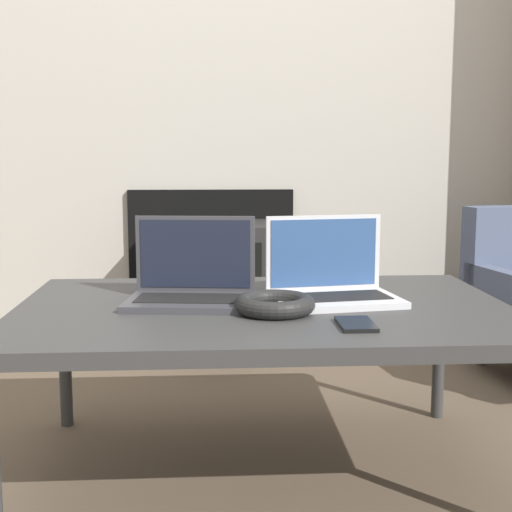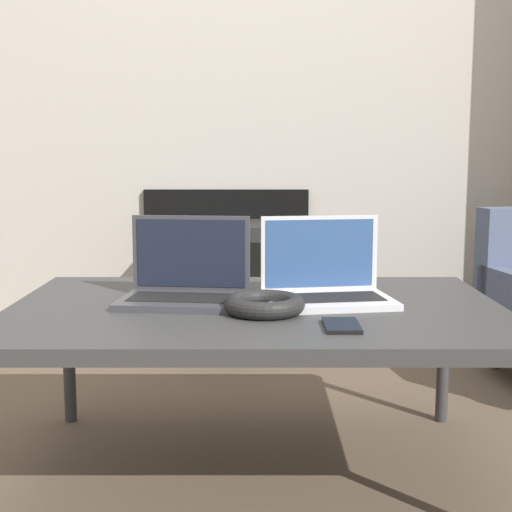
# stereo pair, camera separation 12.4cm
# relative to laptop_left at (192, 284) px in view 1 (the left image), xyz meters

# --- Properties ---
(wall_back) EXTENTS (7.00, 0.08, 2.60)m
(wall_back) POSITION_rel_laptop_left_xyz_m (0.17, 1.36, 0.81)
(wall_back) COLOR #ADA89E
(wall_back) RESTS_ON ground_plane
(table) EXTENTS (1.20, 0.79, 0.43)m
(table) POSITION_rel_laptop_left_xyz_m (0.17, -0.05, -0.08)
(table) COLOR #333333
(table) RESTS_ON ground_plane
(laptop_left) EXTENTS (0.33, 0.25, 0.21)m
(laptop_left) POSITION_rel_laptop_left_xyz_m (0.00, 0.00, 0.00)
(laptop_left) COLOR #38383D
(laptop_left) RESTS_ON table
(laptop_right) EXTENTS (0.33, 0.26, 0.21)m
(laptop_right) POSITION_rel_laptop_left_xyz_m (0.35, -0.00, 0.00)
(laptop_right) COLOR silver
(laptop_right) RESTS_ON table
(headphones) EXTENTS (0.19, 0.19, 0.04)m
(headphones) POSITION_rel_laptop_left_xyz_m (0.19, -0.13, -0.03)
(headphones) COLOR black
(headphones) RESTS_ON table
(phone) EXTENTS (0.07, 0.12, 0.01)m
(phone) POSITION_rel_laptop_left_xyz_m (0.36, -0.27, -0.04)
(phone) COLOR black
(phone) RESTS_ON table
(tv) EXTENTS (0.47, 0.38, 0.52)m
(tv) POSITION_rel_laptop_left_xyz_m (0.05, 1.12, -0.22)
(tv) COLOR black
(tv) RESTS_ON ground_plane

